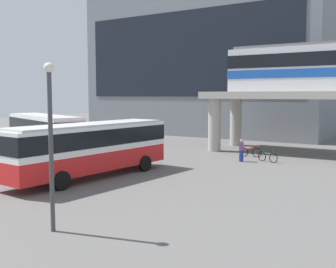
# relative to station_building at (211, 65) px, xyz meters

# --- Properties ---
(ground_plane) EXTENTS (120.00, 120.00, 0.00)m
(ground_plane) POSITION_rel_station_building_xyz_m (6.58, -20.85, -8.75)
(ground_plane) COLOR #605E5B
(station_building) EXTENTS (30.22, 14.09, 17.50)m
(station_building) POSITION_rel_station_building_xyz_m (0.00, 0.00, 0.00)
(station_building) COLOR slate
(station_building) RESTS_ON ground_plane
(bus_main) EXTENTS (3.45, 11.21, 3.22)m
(bus_main) POSITION_rel_station_building_xyz_m (7.27, -30.74, -6.76)
(bus_main) COLOR red
(bus_main) RESTS_ON ground_plane
(bus_secondary) EXTENTS (11.21, 6.38, 3.22)m
(bus_secondary) POSITION_rel_station_building_xyz_m (-2.91, -25.33, -6.76)
(bus_secondary) COLOR #268C33
(bus_secondary) RESTS_ON ground_plane
(bicycle_green) EXTENTS (1.70, 0.69, 1.04)m
(bicycle_green) POSITION_rel_station_building_xyz_m (14.26, -19.51, -8.39)
(bicycle_green) COLOR black
(bicycle_green) RESTS_ON ground_plane
(bicycle_red) EXTENTS (1.74, 0.55, 1.04)m
(bicycle_red) POSITION_rel_station_building_xyz_m (12.26, -17.78, -8.39)
(bicycle_red) COLOR black
(bicycle_red) RESTS_ON ground_plane
(pedestrian_by_bike_rack) EXTENTS (0.35, 0.45, 1.67)m
(pedestrian_by_bike_rack) POSITION_rel_station_building_xyz_m (12.56, -20.41, -7.97)
(pedestrian_by_bike_rack) COLOR navy
(pedestrian_by_bike_rack) RESTS_ON ground_plane
(lamp_post) EXTENTS (0.36, 0.36, 6.00)m
(lamp_post) POSITION_rel_station_building_xyz_m (12.76, -38.56, -5.19)
(lamp_post) COLOR #3F3F44
(lamp_post) RESTS_ON ground_plane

